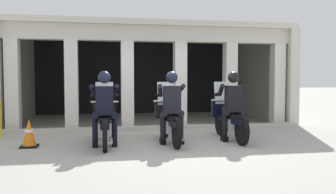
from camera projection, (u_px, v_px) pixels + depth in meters
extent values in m
plane|color=#A8A59E|center=(151.00, 124.00, 11.00)|extent=(80.00, 80.00, 0.00)
cube|color=black|center=(139.00, 78.00, 14.54)|extent=(8.68, 0.24, 2.92)
cube|color=beige|center=(154.00, 34.00, 10.04)|extent=(8.68, 0.36, 0.44)
cube|color=beige|center=(145.00, 33.00, 12.17)|extent=(8.68, 5.06, 0.16)
cube|color=beige|center=(17.00, 78.00, 11.49)|extent=(0.30, 5.06, 2.92)
cube|color=beige|center=(259.00, 78.00, 13.01)|extent=(0.30, 5.06, 2.92)
cube|color=silver|center=(13.00, 85.00, 9.43)|extent=(0.35, 0.36, 2.48)
cube|color=silver|center=(72.00, 85.00, 9.71)|extent=(0.35, 0.36, 2.48)
cube|color=silver|center=(127.00, 85.00, 9.98)|extent=(0.35, 0.36, 2.48)
cube|color=silver|center=(180.00, 85.00, 10.26)|extent=(0.35, 0.36, 2.48)
cube|color=silver|center=(230.00, 85.00, 10.53)|extent=(0.35, 0.36, 2.48)
cube|color=silver|center=(277.00, 85.00, 10.81)|extent=(0.35, 0.36, 2.48)
cube|color=#B7B5AD|center=(157.00, 128.00, 9.69)|extent=(8.28, 0.24, 0.12)
cylinder|color=black|center=(105.00, 126.00, 8.19)|extent=(0.09, 0.64, 0.64)
cylinder|color=black|center=(105.00, 135.00, 6.82)|extent=(0.09, 0.64, 0.64)
cube|color=black|center=(105.00, 117.00, 8.18)|extent=(0.14, 0.44, 0.08)
cube|color=silver|center=(105.00, 128.00, 7.45)|extent=(0.28, 0.44, 0.28)
cube|color=black|center=(105.00, 122.00, 7.49)|extent=(0.18, 1.24, 0.16)
ellipsoid|color=black|center=(105.00, 113.00, 7.70)|extent=(0.26, 0.48, 0.22)
cube|color=black|center=(105.00, 120.00, 7.31)|extent=(0.24, 0.52, 0.10)
cube|color=black|center=(105.00, 126.00, 6.87)|extent=(0.16, 0.48, 0.10)
cylinder|color=silver|center=(105.00, 116.00, 8.12)|extent=(0.05, 0.24, 0.53)
cube|color=black|center=(105.00, 110.00, 8.05)|extent=(0.52, 0.16, 0.44)
sphere|color=silver|center=(105.00, 109.00, 8.15)|extent=(0.18, 0.18, 0.18)
cube|color=silver|center=(104.00, 94.00, 8.01)|extent=(0.40, 0.14, 0.54)
cylinder|color=silver|center=(104.00, 102.00, 7.95)|extent=(0.62, 0.04, 0.04)
cylinder|color=silver|center=(111.00, 140.00, 7.14)|extent=(0.07, 0.55, 0.07)
cube|color=black|center=(104.00, 101.00, 7.27)|extent=(0.36, 0.22, 0.60)
cube|color=#591414|center=(104.00, 99.00, 7.39)|extent=(0.05, 0.02, 0.32)
sphere|color=#936B51|center=(104.00, 79.00, 7.27)|extent=(0.21, 0.21, 0.21)
sphere|color=#191E38|center=(104.00, 77.00, 7.27)|extent=(0.26, 0.26, 0.26)
cylinder|color=black|center=(111.00, 115.00, 7.33)|extent=(0.26, 0.29, 0.17)
cylinder|color=black|center=(114.00, 128.00, 7.36)|extent=(0.12, 0.12, 0.53)
cube|color=black|center=(115.00, 143.00, 7.39)|extent=(0.11, 0.26, 0.12)
cylinder|color=black|center=(98.00, 115.00, 7.28)|extent=(0.26, 0.29, 0.17)
cylinder|color=black|center=(95.00, 129.00, 7.29)|extent=(0.12, 0.12, 0.53)
cube|color=black|center=(95.00, 144.00, 7.32)|extent=(0.11, 0.26, 0.12)
cylinder|color=black|center=(115.00, 91.00, 7.53)|extent=(0.19, 0.48, 0.31)
sphere|color=black|center=(116.00, 96.00, 7.75)|extent=(0.09, 0.09, 0.09)
cylinder|color=black|center=(94.00, 91.00, 7.45)|extent=(0.19, 0.48, 0.31)
sphere|color=black|center=(92.00, 96.00, 7.66)|extent=(0.09, 0.09, 0.09)
cylinder|color=black|center=(165.00, 124.00, 8.50)|extent=(0.09, 0.64, 0.64)
cylinder|color=black|center=(177.00, 133.00, 7.12)|extent=(0.09, 0.64, 0.64)
cube|color=black|center=(165.00, 116.00, 8.49)|extent=(0.14, 0.44, 0.08)
cube|color=silver|center=(171.00, 126.00, 7.76)|extent=(0.28, 0.44, 0.28)
cube|color=black|center=(170.00, 120.00, 7.80)|extent=(0.18, 1.24, 0.16)
ellipsoid|color=black|center=(168.00, 111.00, 8.01)|extent=(0.26, 0.48, 0.22)
cube|color=black|center=(172.00, 118.00, 7.62)|extent=(0.24, 0.52, 0.10)
cube|color=black|center=(176.00, 124.00, 7.17)|extent=(0.16, 0.48, 0.10)
cylinder|color=silver|center=(165.00, 115.00, 8.43)|extent=(0.05, 0.24, 0.53)
cube|color=black|center=(166.00, 109.00, 8.36)|extent=(0.52, 0.16, 0.44)
sphere|color=silver|center=(165.00, 108.00, 8.46)|extent=(0.18, 0.18, 0.18)
cube|color=silver|center=(166.00, 93.00, 8.32)|extent=(0.40, 0.14, 0.54)
cylinder|color=silver|center=(167.00, 101.00, 8.25)|extent=(0.62, 0.04, 0.04)
cylinder|color=silver|center=(179.00, 137.00, 7.45)|extent=(0.07, 0.55, 0.07)
cube|color=black|center=(172.00, 100.00, 7.58)|extent=(0.36, 0.22, 0.60)
cube|color=#14193F|center=(171.00, 98.00, 7.70)|extent=(0.05, 0.02, 0.32)
sphere|color=#936B51|center=(172.00, 79.00, 7.57)|extent=(0.21, 0.21, 0.21)
sphere|color=#191E38|center=(172.00, 77.00, 7.57)|extent=(0.26, 0.26, 0.26)
cylinder|color=black|center=(178.00, 114.00, 7.64)|extent=(0.26, 0.29, 0.17)
cylinder|color=black|center=(181.00, 126.00, 7.67)|extent=(0.12, 0.12, 0.53)
cube|color=black|center=(181.00, 141.00, 7.69)|extent=(0.11, 0.26, 0.12)
cylinder|color=black|center=(165.00, 114.00, 7.59)|extent=(0.26, 0.29, 0.17)
cylinder|color=black|center=(163.00, 127.00, 7.59)|extent=(0.12, 0.12, 0.53)
cube|color=black|center=(163.00, 141.00, 7.62)|extent=(0.11, 0.26, 0.12)
cylinder|color=black|center=(180.00, 91.00, 7.83)|extent=(0.19, 0.48, 0.31)
sphere|color=black|center=(179.00, 95.00, 8.05)|extent=(0.09, 0.09, 0.09)
cylinder|color=black|center=(160.00, 91.00, 7.76)|extent=(0.19, 0.48, 0.31)
sphere|color=black|center=(157.00, 95.00, 7.96)|extent=(0.09, 0.09, 0.09)
cylinder|color=black|center=(220.00, 122.00, 8.85)|extent=(0.09, 0.64, 0.64)
cylinder|color=black|center=(242.00, 131.00, 7.47)|extent=(0.09, 0.64, 0.64)
cube|color=black|center=(220.00, 114.00, 8.83)|extent=(0.14, 0.44, 0.08)
cube|color=silver|center=(231.00, 124.00, 8.11)|extent=(0.28, 0.44, 0.28)
cube|color=black|center=(230.00, 118.00, 8.15)|extent=(0.18, 1.24, 0.16)
ellipsoid|color=black|center=(227.00, 110.00, 8.36)|extent=(0.26, 0.48, 0.22)
cube|color=black|center=(233.00, 116.00, 7.97)|extent=(0.24, 0.52, 0.10)
cube|color=black|center=(241.00, 122.00, 7.52)|extent=(0.16, 0.48, 0.10)
cylinder|color=silver|center=(221.00, 113.00, 8.77)|extent=(0.05, 0.24, 0.53)
cube|color=black|center=(222.00, 108.00, 8.71)|extent=(0.52, 0.16, 0.44)
sphere|color=silver|center=(221.00, 107.00, 8.81)|extent=(0.18, 0.18, 0.18)
cube|color=silver|center=(222.00, 93.00, 8.67)|extent=(0.40, 0.14, 0.54)
cylinder|color=silver|center=(223.00, 100.00, 8.60)|extent=(0.62, 0.04, 0.04)
cylinder|color=silver|center=(242.00, 135.00, 7.79)|extent=(0.07, 0.55, 0.07)
cube|color=black|center=(234.00, 99.00, 7.93)|extent=(0.36, 0.22, 0.60)
cube|color=#591414|center=(232.00, 98.00, 8.04)|extent=(0.05, 0.02, 0.32)
sphere|color=tan|center=(233.00, 79.00, 7.92)|extent=(0.21, 0.21, 0.21)
sphere|color=black|center=(233.00, 77.00, 7.92)|extent=(0.26, 0.26, 0.26)
cylinder|color=black|center=(239.00, 112.00, 7.99)|extent=(0.26, 0.29, 0.17)
cylinder|color=black|center=(241.00, 124.00, 8.01)|extent=(0.12, 0.12, 0.53)
cube|color=black|center=(241.00, 138.00, 8.04)|extent=(0.11, 0.26, 0.12)
cylinder|color=black|center=(227.00, 112.00, 7.94)|extent=(0.26, 0.29, 0.17)
cylinder|color=black|center=(225.00, 125.00, 7.94)|extent=(0.12, 0.12, 0.53)
cube|color=black|center=(224.00, 139.00, 7.97)|extent=(0.11, 0.26, 0.12)
cylinder|color=black|center=(239.00, 90.00, 8.18)|extent=(0.19, 0.48, 0.31)
sphere|color=black|center=(237.00, 94.00, 8.40)|extent=(0.09, 0.09, 0.09)
cylinder|color=black|center=(221.00, 90.00, 8.10)|extent=(0.19, 0.48, 0.31)
sphere|color=black|center=(216.00, 94.00, 8.31)|extent=(0.09, 0.09, 0.09)
cube|color=black|center=(29.00, 146.00, 7.29)|extent=(0.34, 0.34, 0.04)
cone|color=orange|center=(29.00, 132.00, 7.28)|extent=(0.28, 0.28, 0.55)
cylinder|color=white|center=(29.00, 131.00, 7.28)|extent=(0.17, 0.17, 0.06)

